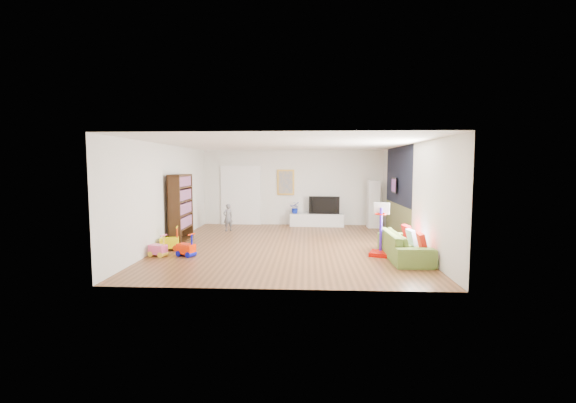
{
  "coord_description": "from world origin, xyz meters",
  "views": [
    {
      "loc": [
        0.54,
        -10.2,
        2.11
      ],
      "look_at": [
        0.0,
        0.4,
        1.15
      ],
      "focal_mm": 24.0,
      "sensor_mm": 36.0,
      "label": 1
    }
  ],
  "objects_px": {
    "media_console": "(317,220)",
    "basketball_hoop": "(380,229)",
    "sofa": "(404,245)",
    "bookshelf": "(181,208)"
  },
  "relations": [
    {
      "from": "media_console",
      "to": "sofa",
      "type": "bearing_deg",
      "value": -66.21
    },
    {
      "from": "media_console",
      "to": "basketball_hoop",
      "type": "relative_size",
      "value": 1.51
    },
    {
      "from": "sofa",
      "to": "basketball_hoop",
      "type": "relative_size",
      "value": 1.65
    },
    {
      "from": "media_console",
      "to": "bookshelf",
      "type": "distance_m",
      "value": 5.02
    },
    {
      "from": "sofa",
      "to": "bookshelf",
      "type": "bearing_deg",
      "value": 73.1
    },
    {
      "from": "media_console",
      "to": "bookshelf",
      "type": "relative_size",
      "value": 1.0
    },
    {
      "from": "media_console",
      "to": "basketball_hoop",
      "type": "xyz_separation_m",
      "value": [
        1.38,
        -4.52,
        0.41
      ]
    },
    {
      "from": "media_console",
      "to": "bookshelf",
      "type": "xyz_separation_m",
      "value": [
        -3.89,
        -3.09,
        0.73
      ]
    },
    {
      "from": "bookshelf",
      "to": "sofa",
      "type": "bearing_deg",
      "value": -18.06
    },
    {
      "from": "basketball_hoop",
      "to": "sofa",
      "type": "bearing_deg",
      "value": -5.5
    }
  ]
}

